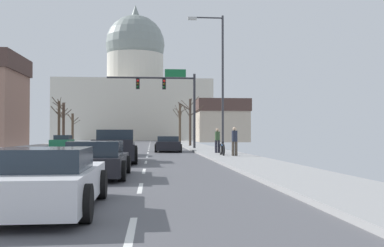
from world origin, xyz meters
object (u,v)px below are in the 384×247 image
object	(u,v)px
street_lamp_right	(218,73)
sedan_near_00	(168,144)
sedan_oncoming_03	(120,138)
sedan_near_01	(118,147)
sedan_near_03	(98,160)
sedan_oncoming_01	(107,140)
sedan_oncoming_00	(62,142)
pedestrian_01	(217,139)
sedan_near_04	(44,181)
signal_gantry	(170,92)
bicycle_parked	(222,149)
sedan_oncoming_02	(113,139)
pickup_truck_near_02	(115,148)
pedestrian_00	(235,140)

from	to	relation	value
street_lamp_right	sedan_near_00	distance (m)	9.46
sedan_near_00	sedan_oncoming_03	bearing A→B (deg)	99.18
sedan_near_01	sedan_near_03	world-z (taller)	sedan_near_03
sedan_oncoming_01	sedan_oncoming_03	xyz separation A→B (m)	(0.01, 21.40, 0.01)
sedan_near_01	sedan_oncoming_00	xyz separation A→B (m)	(-6.87, 16.34, 0.05)
sedan_near_00	pedestrian_01	xyz separation A→B (m)	(3.15, -5.42, 0.48)
sedan_near_01	sedan_near_04	bearing A→B (deg)	-89.50
sedan_near_00	sedan_near_01	xyz separation A→B (m)	(-3.45, -5.73, -0.03)
signal_gantry	sedan_oncoming_01	bearing A→B (deg)	112.89
sedan_near_04	pedestrian_01	distance (m)	21.59
sedan_near_03	bicycle_parked	bearing A→B (deg)	62.07
sedan_oncoming_01	sedan_oncoming_03	world-z (taller)	sedan_oncoming_03
pedestrian_01	sedan_oncoming_02	bearing A→B (deg)	105.20
pickup_truck_near_02	sedan_oncoming_00	distance (m)	23.88
pickup_truck_near_02	sedan_near_03	size ratio (longest dim) A/B	1.29
pickup_truck_near_02	sedan_near_00	bearing A→B (deg)	75.56
sedan_oncoming_02	pedestrian_00	world-z (taller)	pedestrian_00
bicycle_parked	sedan_oncoming_00	bearing A→B (deg)	124.70
signal_gantry	sedan_oncoming_01	distance (m)	19.45
signal_gantry	bicycle_parked	distance (m)	14.01
street_lamp_right	sedan_oncoming_03	distance (m)	52.05
sedan_oncoming_00	bicycle_parked	xyz separation A→B (m)	(13.29, -19.19, -0.11)
sedan_near_04	sedan_oncoming_00	size ratio (longest dim) A/B	0.99
sedan_near_00	bicycle_parked	distance (m)	9.07
sedan_oncoming_00	sedan_near_04	bearing A→B (deg)	-79.11
sedan_oncoming_01	bicycle_parked	size ratio (longest dim) A/B	2.48
sedan_near_03	sedan_oncoming_02	xyz separation A→B (m)	(-4.06, 52.18, 0.02)
sedan_oncoming_00	signal_gantry	bearing A→B (deg)	-30.27
street_lamp_right	sedan_oncoming_00	bearing A→B (deg)	125.75
street_lamp_right	sedan_oncoming_02	distance (m)	41.50
sedan_near_04	sedan_near_00	bearing A→B (deg)	82.82
sedan_near_03	sedan_oncoming_03	distance (m)	63.19
sedan_near_03	signal_gantry	bearing A→B (deg)	82.01
sedan_near_04	pedestrian_00	distance (m)	18.05
sedan_near_01	sedan_oncoming_02	xyz separation A→B (m)	(-3.64, 38.02, 0.04)
signal_gantry	sedan_near_00	world-z (taller)	signal_gantry
sedan_oncoming_00	pedestrian_00	bearing A→B (deg)	-55.12
pedestrian_00	sedan_oncoming_02	bearing A→B (deg)	104.38
sedan_oncoming_03	pedestrian_01	world-z (taller)	pedestrian_01
sedan_oncoming_03	pedestrian_01	xyz separation A→B (m)	(10.12, -48.60, 0.48)
sedan_near_01	sedan_near_04	world-z (taller)	sedan_near_04
pickup_truck_near_02	bicycle_parked	world-z (taller)	pickup_truck_near_02
sedan_oncoming_02	sedan_oncoming_00	bearing A→B (deg)	-98.47
sedan_oncoming_00	sedan_oncoming_01	world-z (taller)	sedan_oncoming_00
street_lamp_right	sedan_oncoming_02	xyz separation A→B (m)	(-9.97, 40.02, -4.64)
sedan_near_00	sedan_oncoming_00	bearing A→B (deg)	134.22
street_lamp_right	sedan_oncoming_03	bearing A→B (deg)	100.95
sedan_near_03	sedan_oncoming_02	world-z (taller)	sedan_oncoming_02
sedan_near_03	bicycle_parked	distance (m)	12.81
sedan_near_00	sedan_near_04	xyz separation A→B (m)	(-3.28, -26.02, -0.02)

